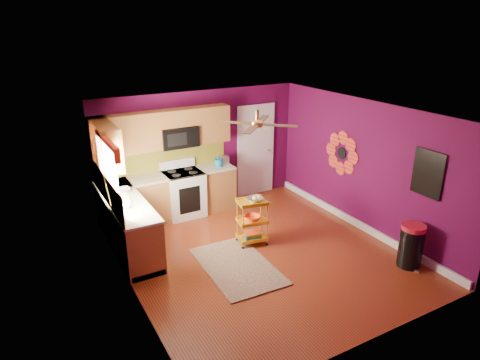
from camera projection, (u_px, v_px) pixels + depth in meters
ground at (261, 254)px, 7.48m from camera, size 5.00×5.00×0.00m
room_envelope at (264, 165)px, 6.91m from camera, size 4.54×5.04×2.52m
lower_cabinets at (152, 209)px, 8.20m from camera, size 2.81×2.31×0.94m
electric_range at (184, 193)px, 8.83m from camera, size 0.76×0.66×1.13m
upper_cabinetry at (146, 135)px, 8.05m from camera, size 2.80×2.30×1.26m
left_window at (108, 163)px, 6.71m from camera, size 0.08×1.35×1.08m
panel_door at (255, 151)px, 9.75m from camera, size 0.95×0.11×2.15m
right_wall_art at (377, 162)px, 7.70m from camera, size 0.04×2.74×1.04m
ceiling_fan at (257, 123)px, 6.83m from camera, size 1.01×1.01×0.26m
shag_rug at (237, 266)px, 7.09m from camera, size 1.12×1.77×0.02m
rolling_cart at (253, 220)px, 7.67m from camera, size 0.57×0.46×0.93m
trash_can at (411, 246)px, 7.00m from camera, size 0.51×0.51×0.75m
teal_kettle at (219, 162)px, 9.00m from camera, size 0.18×0.18×0.21m
toaster at (223, 160)px, 9.11m from camera, size 0.22×0.15×0.18m
soap_bottle_a at (126, 198)px, 7.15m from camera, size 0.09×0.09×0.20m
soap_bottle_b at (122, 198)px, 7.21m from camera, size 0.13×0.13×0.17m
counter_dish at (123, 190)px, 7.69m from camera, size 0.24×0.24×0.06m
counter_cup at (127, 205)px, 7.01m from camera, size 0.14×0.14×0.11m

